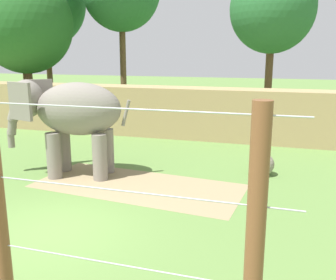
{
  "coord_description": "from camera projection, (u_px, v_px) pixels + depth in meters",
  "views": [
    {
      "loc": [
        5.29,
        -7.33,
        4.3
      ],
      "look_at": [
        1.6,
        4.67,
        1.4
      ],
      "focal_mm": 40.65,
      "sensor_mm": 36.0,
      "label": 1
    }
  ],
  "objects": [
    {
      "name": "tree_left_of_centre",
      "position": [
        45.0,
        3.0,
        29.24
      ],
      "size": [
        6.19,
        6.19,
        11.25
      ],
      "color": "brown",
      "rests_on": "ground"
    },
    {
      "name": "tree_right_of_centre",
      "position": [
        273.0,
        9.0,
        21.69
      ],
      "size": [
        4.86,
        4.86,
        9.32
      ],
      "color": "brown",
      "rests_on": "ground"
    },
    {
      "name": "ground_plane",
      "position": [
        50.0,
        232.0,
        9.31
      ],
      "size": [
        120.0,
        120.0,
        0.0
      ],
      "primitive_type": "plane",
      "color": "#5B7F3D"
    },
    {
      "name": "elephant",
      "position": [
        69.0,
        113.0,
        13.24
      ],
      "size": [
        4.52,
        2.23,
        3.38
      ],
      "color": "gray",
      "rests_on": "ground"
    },
    {
      "name": "enrichment_ball",
      "position": [
        263.0,
        164.0,
        13.59
      ],
      "size": [
        0.79,
        0.79,
        0.79
      ],
      "primitive_type": "sphere",
      "color": "gray",
      "rests_on": "ground"
    },
    {
      "name": "tree_far_right",
      "position": [
        20.0,
        4.0,
        25.53
      ],
      "size": [
        4.51,
        4.51,
        9.91
      ],
      "color": "brown",
      "rests_on": "ground"
    },
    {
      "name": "dirt_patch",
      "position": [
        138.0,
        186.0,
        12.55
      ],
      "size": [
        7.07,
        3.61,
        0.01
      ],
      "primitive_type": "cube",
      "rotation": [
        0.0,
        0.0,
        -0.09
      ],
      "color": "#937F5B",
      "rests_on": "ground"
    },
    {
      "name": "embankment_wall",
      "position": [
        177.0,
        112.0,
        19.77
      ],
      "size": [
        36.0,
        1.8,
        2.55
      ],
      "primitive_type": "cube",
      "color": "tan",
      "rests_on": "ground"
    },
    {
      "name": "tree_far_left",
      "position": [
        25.0,
        24.0,
        24.75
      ],
      "size": [
        6.17,
        6.17,
        9.39
      ],
      "color": "brown",
      "rests_on": "ground"
    }
  ]
}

